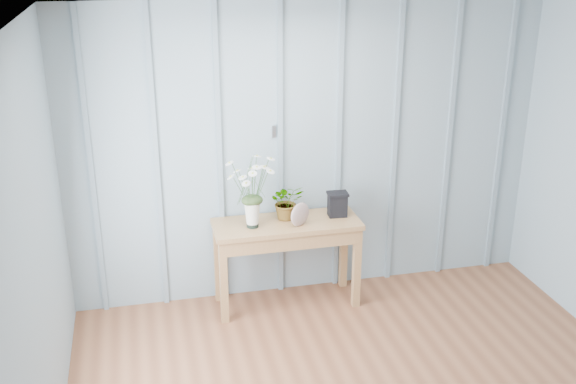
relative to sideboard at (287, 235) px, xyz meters
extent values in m
cube|color=#90A5B0|center=(0.25, 0.25, 0.61)|extent=(4.00, 0.01, 2.50)
cube|color=silver|center=(0.25, -1.99, 1.86)|extent=(4.00, 4.50, 0.01)
cube|color=#AAAAAF|center=(-0.05, 0.24, 0.81)|extent=(0.03, 0.01, 0.10)
cube|color=gray|center=(-1.50, 0.24, 0.61)|extent=(0.04, 0.03, 2.50)
cube|color=gray|center=(-1.00, 0.24, 0.61)|extent=(0.04, 0.03, 2.50)
cube|color=gray|center=(-0.50, 0.24, 0.61)|extent=(0.04, 0.03, 2.50)
cube|color=gray|center=(0.00, 0.24, 0.61)|extent=(0.04, 0.03, 2.50)
cube|color=gray|center=(0.50, 0.24, 0.61)|extent=(0.04, 0.03, 2.50)
cube|color=gray|center=(1.00, 0.24, 0.61)|extent=(0.04, 0.03, 2.50)
cube|color=gray|center=(1.50, 0.24, 0.61)|extent=(0.04, 0.03, 2.50)
cube|color=gray|center=(2.00, 0.24, 0.61)|extent=(0.04, 0.03, 2.50)
cube|color=#9C6F41|center=(0.00, 0.00, 0.09)|extent=(1.20, 0.45, 0.04)
cube|color=#9C6F41|center=(0.00, 0.00, 0.01)|extent=(1.13, 0.42, 0.12)
cube|color=#9C6F41|center=(-0.55, -0.18, -0.28)|extent=(0.06, 0.06, 0.71)
cube|color=#9C6F41|center=(0.55, -0.18, -0.28)|extent=(0.06, 0.06, 0.71)
cube|color=#9C6F41|center=(-0.55, 0.18, -0.28)|extent=(0.06, 0.06, 0.71)
cube|color=#9C6F41|center=(0.55, 0.18, -0.28)|extent=(0.06, 0.06, 0.71)
cylinder|color=black|center=(-0.29, -0.04, 0.14)|extent=(0.09, 0.09, 0.06)
cone|color=white|center=(-0.29, -0.04, 0.23)|extent=(0.16, 0.16, 0.22)
ellipsoid|color=#283E1C|center=(-0.29, -0.04, 0.34)|extent=(0.17, 0.14, 0.09)
imported|color=#283E1C|center=(0.02, 0.07, 0.26)|extent=(0.27, 0.24, 0.30)
ellipsoid|color=#83494E|center=(0.09, -0.10, 0.21)|extent=(0.20, 0.15, 0.20)
cube|color=black|center=(0.44, 0.03, 0.21)|extent=(0.16, 0.12, 0.19)
cube|color=black|center=(0.44, 0.03, 0.31)|extent=(0.18, 0.14, 0.02)
camera|label=1|loc=(-1.13, -4.90, 2.30)|focal=42.00mm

